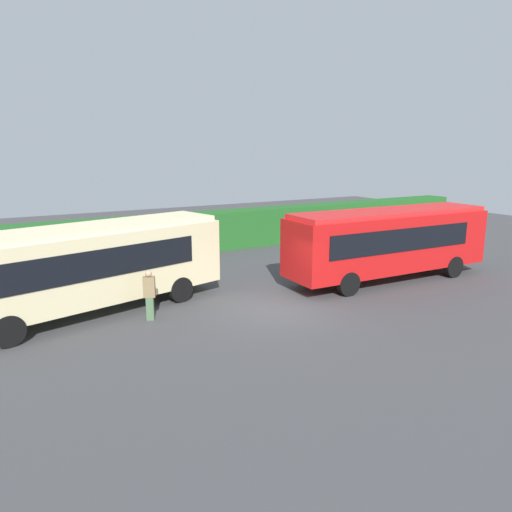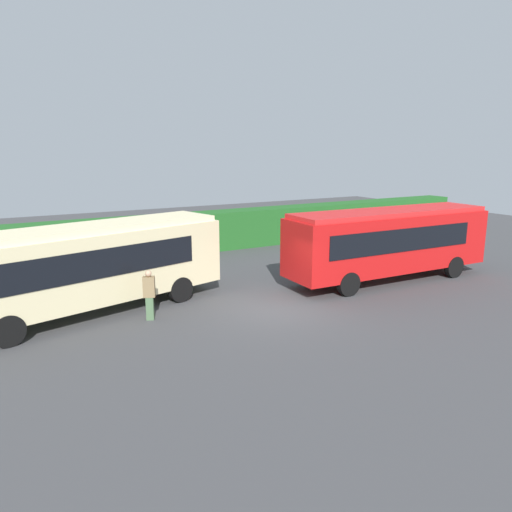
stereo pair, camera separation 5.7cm
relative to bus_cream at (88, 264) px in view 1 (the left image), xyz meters
The scene contains 7 objects.
ground_plane 6.97m from the bus_cream, 26.40° to the right, with size 64.00×64.00×0.00m, color #424244.
bus_cream is the anchor object (origin of this frame).
bus_red 12.76m from the bus_cream, ahead, with size 10.10×2.73×3.22m.
person_left 3.64m from the bus_cream, 130.87° to the left, with size 0.34×0.46×1.64m.
person_center 4.51m from the bus_cream, 93.51° to the left, with size 0.46×0.42×1.77m.
person_right 2.50m from the bus_cream, 44.73° to the right, with size 0.48×0.40×1.78m.
hedge_row 10.22m from the bus_cream, 53.79° to the left, with size 44.00×1.71×2.23m, color #215D22.
Camera 1 is at (-9.10, -14.29, 5.86)m, focal length 33.65 mm.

